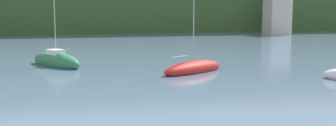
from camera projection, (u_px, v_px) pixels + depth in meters
wooded_hillside at (152, 0)px, 107.30m from camera, size 352.00×48.25×28.83m
shore_building_westcentral at (277, 11)px, 78.96m from camera, size 4.20×4.67×8.83m
sailboat_far_1 at (193, 69)px, 36.91m from camera, size 6.78×5.29×8.04m
sailboat_far_5 at (56, 61)px, 40.37m from camera, size 5.77×6.65×8.03m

